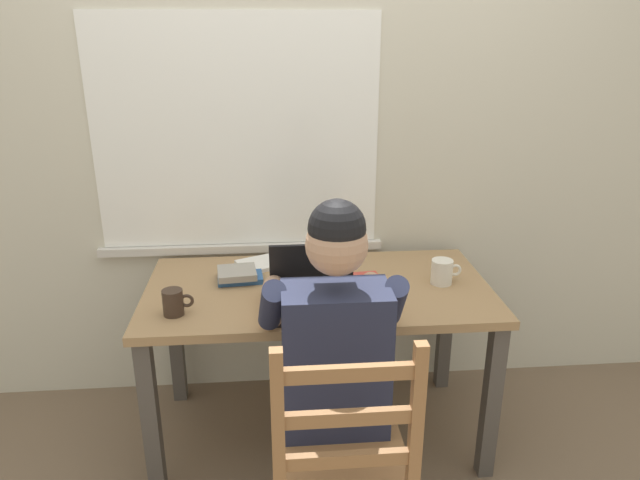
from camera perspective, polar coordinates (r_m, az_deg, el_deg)
name	(u,v)px	position (r m, az deg, el deg)	size (l,w,h in m)	color
ground_plane	(318,431)	(2.77, -0.17, -18.09)	(8.00, 8.00, 0.00)	brown
back_wall	(308,125)	(2.64, -1.15, 11.13)	(6.00, 0.08, 2.60)	beige
desk	(318,307)	(2.43, -0.18, -6.56)	(1.40, 0.73, 0.71)	#9E7A51
seated_person	(332,349)	(2.02, 1.18, -10.59)	(0.50, 0.60, 1.24)	#232842
wooden_chair	(341,460)	(1.92, 2.06, -20.58)	(0.42, 0.42, 0.93)	olive
laptop	(314,292)	(2.22, -0.62, -5.05)	(0.33, 0.31, 0.22)	black
computer_mouse	(378,302)	(2.23, 5.64, -6.04)	(0.06, 0.10, 0.03)	black
coffee_mug_white	(442,272)	(2.45, 11.81, -3.04)	(0.13, 0.09, 0.10)	silver
coffee_mug_dark	(174,302)	(2.21, -14.04, -5.91)	(0.11, 0.08, 0.10)	#38281E
book_stack_main	(238,275)	(2.46, -7.94, -3.40)	(0.19, 0.16, 0.05)	#2D5B9E
paper_pile_near_laptop	(262,264)	(2.60, -5.71, -2.30)	(0.20, 0.15, 0.02)	white
landscape_photo_print	(364,276)	(2.49, 4.28, -3.51)	(0.13, 0.09, 0.00)	#C63D33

